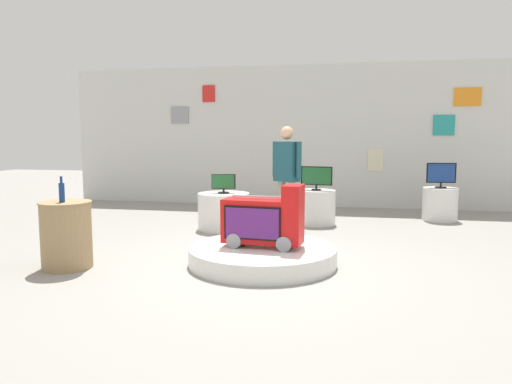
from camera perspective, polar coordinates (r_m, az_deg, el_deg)
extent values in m
plane|color=gray|center=(5.92, -0.02, -8.95)|extent=(30.00, 30.00, 0.00)
cube|color=silver|center=(11.05, 5.55, 6.60)|extent=(11.06, 0.10, 3.19)
cube|color=gray|center=(11.67, -9.04, 8.99)|extent=(0.43, 0.02, 0.39)
cube|color=beige|center=(10.95, 14.00, 3.72)|extent=(0.33, 0.02, 0.49)
cube|color=orange|center=(11.21, 23.83, 10.28)|extent=(0.55, 0.02, 0.38)
cube|color=teal|center=(11.10, 21.40, 7.39)|extent=(0.44, 0.02, 0.44)
cube|color=red|center=(11.47, -5.64, 11.54)|extent=(0.30, 0.02, 0.38)
cylinder|color=silver|center=(6.05, 0.79, -7.53)|extent=(1.85, 1.85, 0.22)
cylinder|color=gray|center=(6.10, -2.07, -5.46)|extent=(0.22, 0.43, 0.19)
cylinder|color=gray|center=(5.93, 3.74, -5.82)|extent=(0.22, 0.43, 0.19)
cube|color=red|center=(5.96, 0.79, -3.45)|extent=(1.01, 0.45, 0.54)
cube|color=red|center=(5.82, 4.44, -0.09)|extent=(0.25, 0.38, 0.19)
cube|color=black|center=(5.80, -0.48, -3.73)|extent=(0.71, 0.08, 0.41)
cube|color=#561E6B|center=(5.80, -0.48, -3.73)|extent=(0.67, 0.08, 0.37)
cube|color=#B2B2B7|center=(5.92, 0.80, -0.59)|extent=(0.79, 0.10, 0.02)
cylinder|color=silver|center=(8.30, -3.85, -2.27)|extent=(0.89, 0.89, 0.62)
cylinder|color=black|center=(8.25, -3.86, -0.07)|extent=(0.20, 0.20, 0.02)
cylinder|color=black|center=(8.25, -3.87, 0.19)|extent=(0.04, 0.04, 0.05)
cube|color=black|center=(8.23, -3.87, 1.26)|extent=(0.41, 0.14, 0.25)
cube|color=#1E5B2D|center=(8.21, -3.95, 1.24)|extent=(0.37, 0.11, 0.23)
cylinder|color=silver|center=(8.81, 7.13, -1.79)|extent=(0.70, 0.70, 0.62)
cylinder|color=black|center=(8.77, 7.16, 0.29)|extent=(0.18, 0.18, 0.02)
cylinder|color=black|center=(8.76, 7.17, 0.59)|extent=(0.04, 0.04, 0.07)
cube|color=black|center=(8.74, 7.19, 1.93)|extent=(0.57, 0.13, 0.34)
cube|color=#1E5B2D|center=(8.72, 7.20, 1.92)|extent=(0.53, 0.10, 0.30)
cylinder|color=silver|center=(9.78, 20.99, -1.35)|extent=(0.64, 0.64, 0.62)
cylinder|color=black|center=(9.74, 21.07, 0.52)|extent=(0.21, 0.21, 0.02)
cylinder|color=black|center=(9.74, 21.08, 0.80)|extent=(0.04, 0.04, 0.08)
cube|color=black|center=(9.72, 21.13, 2.13)|extent=(0.54, 0.10, 0.38)
cube|color=navy|center=(9.70, 21.14, 2.12)|extent=(0.50, 0.07, 0.34)
cylinder|color=#9E7F56|center=(6.26, -21.58, -4.75)|extent=(0.59, 0.59, 0.81)
cylinder|color=#9E7F56|center=(6.20, -21.74, -1.14)|extent=(0.62, 0.62, 0.02)
cylinder|color=navy|center=(6.13, -22.06, -0.08)|extent=(0.07, 0.07, 0.23)
cylinder|color=navy|center=(6.12, -22.12, 1.37)|extent=(0.03, 0.03, 0.08)
cylinder|color=gray|center=(7.37, 4.21, -2.29)|extent=(0.12, 0.12, 0.91)
cylinder|color=gray|center=(7.50, 3.05, -2.13)|extent=(0.12, 0.12, 0.91)
cube|color=#194751|center=(7.35, 3.67, 3.63)|extent=(0.43, 0.38, 0.61)
sphere|color=tan|center=(7.34, 3.69, 7.01)|extent=(0.20, 0.20, 0.20)
cylinder|color=#194751|center=(7.20, 5.11, 3.79)|extent=(0.08, 0.08, 0.55)
cylinder|color=#194751|center=(7.51, 2.29, 3.93)|extent=(0.08, 0.08, 0.55)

